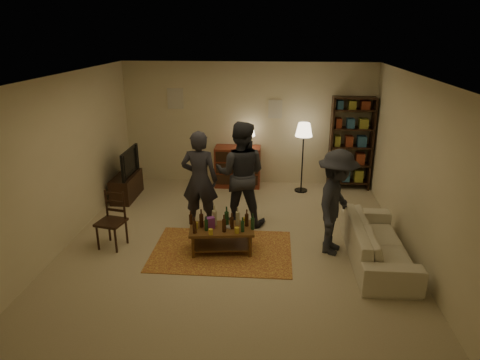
# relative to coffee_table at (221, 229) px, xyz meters

# --- Properties ---
(floor) EXTENTS (6.00, 6.00, 0.00)m
(floor) POSITION_rel_coffee_table_xyz_m (0.19, 0.31, -0.38)
(floor) COLOR #C6B793
(floor) RESTS_ON ground
(room_shell) EXTENTS (6.00, 6.00, 6.00)m
(room_shell) POSITION_rel_coffee_table_xyz_m (-0.45, 3.29, 1.43)
(room_shell) COLOR beige
(room_shell) RESTS_ON ground
(rug) EXTENTS (2.20, 1.50, 0.01)m
(rug) POSITION_rel_coffee_table_xyz_m (0.00, -0.00, -0.37)
(rug) COLOR maroon
(rug) RESTS_ON ground
(coffee_table) EXTENTS (1.06, 0.66, 0.75)m
(coffee_table) POSITION_rel_coffee_table_xyz_m (0.00, 0.00, 0.00)
(coffee_table) COLOR brown
(coffee_table) RESTS_ON ground
(dining_chair) EXTENTS (0.48, 0.48, 0.93)m
(dining_chair) POSITION_rel_coffee_table_xyz_m (-1.77, 0.06, 0.11)
(dining_chair) COLOR black
(dining_chair) RESTS_ON ground
(tv_stand) EXTENTS (0.40, 1.00, 1.06)m
(tv_stand) POSITION_rel_coffee_table_xyz_m (-2.25, 2.11, 0.01)
(tv_stand) COLOR black
(tv_stand) RESTS_ON ground
(dresser) EXTENTS (1.00, 0.50, 1.36)m
(dresser) POSITION_rel_coffee_table_xyz_m (0.00, 3.02, 0.10)
(dresser) COLOR maroon
(dresser) RESTS_ON ground
(bookshelf) EXTENTS (0.90, 0.34, 2.02)m
(bookshelf) POSITION_rel_coffee_table_xyz_m (2.44, 3.09, 0.65)
(bookshelf) COLOR black
(bookshelf) RESTS_ON ground
(floor_lamp) EXTENTS (0.36, 0.36, 1.51)m
(floor_lamp) POSITION_rel_coffee_table_xyz_m (1.40, 2.80, 0.89)
(floor_lamp) COLOR black
(floor_lamp) RESTS_ON ground
(sofa) EXTENTS (0.81, 2.08, 0.61)m
(sofa) POSITION_rel_coffee_table_xyz_m (2.39, -0.09, -0.08)
(sofa) COLOR beige
(sofa) RESTS_ON ground
(person_left) EXTENTS (0.66, 0.45, 1.75)m
(person_left) POSITION_rel_coffee_table_xyz_m (-0.49, 0.90, 0.49)
(person_left) COLOR #25252C
(person_left) RESTS_ON ground
(person_right) EXTENTS (0.98, 0.80, 1.88)m
(person_right) POSITION_rel_coffee_table_xyz_m (0.22, 1.08, 0.56)
(person_right) COLOR #292A31
(person_right) RESTS_ON ground
(person_by_sofa) EXTENTS (0.97, 1.23, 1.67)m
(person_by_sofa) POSITION_rel_coffee_table_xyz_m (1.76, 0.14, 0.46)
(person_by_sofa) COLOR #25262D
(person_by_sofa) RESTS_ON ground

